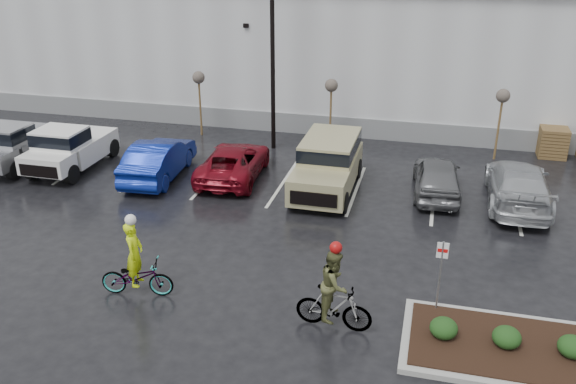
% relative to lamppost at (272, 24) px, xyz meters
% --- Properties ---
extents(ground, '(120.00, 120.00, 0.00)m').
position_rel_lamppost_xyz_m(ground, '(4.00, -12.00, -5.69)').
color(ground, black).
rests_on(ground, ground).
extents(warehouse, '(60.50, 15.50, 7.20)m').
position_rel_lamppost_xyz_m(warehouse, '(4.00, 9.99, -2.04)').
color(warehouse, silver).
rests_on(warehouse, ground).
extents(wooded_ridge, '(80.00, 25.00, 6.00)m').
position_rel_lamppost_xyz_m(wooded_ridge, '(4.00, 33.00, -2.69)').
color(wooded_ridge, '#26441C').
rests_on(wooded_ridge, ground).
extents(lamppost, '(0.50, 1.00, 9.22)m').
position_rel_lamppost_xyz_m(lamppost, '(0.00, 0.00, 0.00)').
color(lamppost, black).
rests_on(lamppost, ground).
extents(sapling_west, '(0.60, 0.60, 3.20)m').
position_rel_lamppost_xyz_m(sapling_west, '(-4.00, 1.00, -2.96)').
color(sapling_west, '#533821').
rests_on(sapling_west, ground).
extents(sapling_mid, '(0.60, 0.60, 3.20)m').
position_rel_lamppost_xyz_m(sapling_mid, '(2.50, 1.00, -2.96)').
color(sapling_mid, '#533821').
rests_on(sapling_mid, ground).
extents(sapling_east, '(0.60, 0.60, 3.20)m').
position_rel_lamppost_xyz_m(sapling_east, '(10.00, 1.00, -2.96)').
color(sapling_east, '#533821').
rests_on(sapling_east, ground).
extents(pallet_stack_a, '(1.20, 1.20, 1.35)m').
position_rel_lamppost_xyz_m(pallet_stack_a, '(12.50, 2.00, -5.01)').
color(pallet_stack_a, '#533821').
rests_on(pallet_stack_a, ground).
extents(curb_island, '(8.00, 3.00, 0.15)m').
position_rel_lamppost_xyz_m(curb_island, '(11.00, -13.00, -5.61)').
color(curb_island, gray).
rests_on(curb_island, ground).
extents(mulch_bed, '(7.60, 2.60, 0.04)m').
position_rel_lamppost_xyz_m(mulch_bed, '(11.00, -13.00, -5.52)').
color(mulch_bed, black).
rests_on(mulch_bed, curb_island).
extents(shrub_a, '(0.70, 0.70, 0.52)m').
position_rel_lamppost_xyz_m(shrub_a, '(8.00, -13.00, -5.27)').
color(shrub_a, '#153813').
rests_on(shrub_a, curb_island).
extents(shrub_b, '(0.70, 0.70, 0.52)m').
position_rel_lamppost_xyz_m(shrub_b, '(9.50, -13.00, -5.27)').
color(shrub_b, '#153813').
rests_on(shrub_b, curb_island).
extents(shrub_c, '(0.70, 0.70, 0.52)m').
position_rel_lamppost_xyz_m(shrub_c, '(11.00, -13.00, -5.27)').
color(shrub_c, '#153813').
rests_on(shrub_c, curb_island).
extents(fire_lane_sign, '(0.30, 0.05, 2.20)m').
position_rel_lamppost_xyz_m(fire_lane_sign, '(7.80, -11.80, -4.28)').
color(fire_lane_sign, gray).
rests_on(fire_lane_sign, ground).
extents(pickup_silver, '(2.10, 5.20, 1.96)m').
position_rel_lamppost_xyz_m(pickup_silver, '(-10.23, -4.53, -4.71)').
color(pickup_silver, '#9FA0A7').
rests_on(pickup_silver, ground).
extents(pickup_white, '(2.10, 5.20, 1.96)m').
position_rel_lamppost_xyz_m(pickup_white, '(-7.68, -4.36, -4.71)').
color(pickup_white, white).
rests_on(pickup_white, ground).
extents(car_blue, '(2.05, 4.96, 1.60)m').
position_rel_lamppost_xyz_m(car_blue, '(-3.63, -4.64, -4.89)').
color(car_blue, navy).
rests_on(car_blue, ground).
extents(car_red, '(2.59, 5.06, 1.37)m').
position_rel_lamppost_xyz_m(car_red, '(-0.62, -3.91, -5.00)').
color(car_red, maroon).
rests_on(car_red, ground).
extents(suv_tan, '(2.20, 5.10, 2.06)m').
position_rel_lamppost_xyz_m(suv_tan, '(3.37, -4.38, -4.66)').
color(suv_tan, tan).
rests_on(suv_tan, ground).
extents(car_grey, '(2.03, 4.43, 1.47)m').
position_rel_lamppost_xyz_m(car_grey, '(7.55, -3.61, -4.95)').
color(car_grey, slate).
rests_on(car_grey, ground).
extents(car_far_silver, '(2.22, 5.42, 1.57)m').
position_rel_lamppost_xyz_m(car_far_silver, '(10.52, -3.77, -4.90)').
color(car_far_silver, '#B8BBC0').
rests_on(car_far_silver, ground).
extents(cyclist_hivis, '(2.15, 1.04, 2.51)m').
position_rel_lamppost_xyz_m(cyclist_hivis, '(-0.43, -12.88, -4.92)').
color(cyclist_hivis, '#3F3F44').
rests_on(cyclist_hivis, ground).
extents(cyclist_olive, '(1.97, 0.96, 2.52)m').
position_rel_lamppost_xyz_m(cyclist_olive, '(5.22, -13.07, -4.78)').
color(cyclist_olive, '#3F3F44').
rests_on(cyclist_olive, ground).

